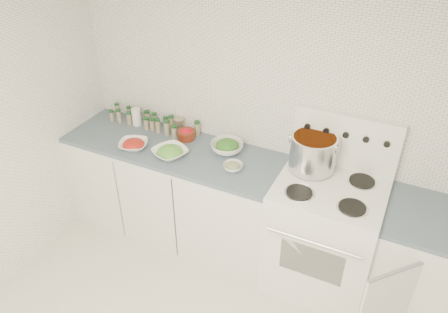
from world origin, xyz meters
TOP-DOWN VIEW (x-y plane):
  - room_walls at (0.00, 0.00)m, footprint 3.54×3.04m
  - counter_left at (-0.82, 1.19)m, footprint 1.85×0.62m
  - stove at (0.48, 1.19)m, footprint 0.76×0.70m
  - counter_right at (1.30, 1.19)m, footprint 0.89×0.92m
  - stock_pot at (0.29, 1.34)m, footprint 0.36×0.34m
  - bowl_tomato at (-1.10, 1.04)m, footprint 0.30×0.30m
  - bowl_snowpea at (-0.77, 1.07)m, footprint 0.34×0.34m
  - bowl_broccoli at (-0.40, 1.32)m, footprint 0.27×0.27m
  - bowl_zucchini at (-0.25, 1.12)m, footprint 0.16×0.16m
  - bowl_pepper at (-0.79, 1.36)m, footprint 0.15×0.15m
  - salt_canister at (-1.30, 1.37)m, footprint 0.09×0.09m
  - tin_can at (-0.91, 1.45)m, footprint 0.11×0.11m
  - spice_cluster at (-1.17, 1.39)m, footprint 0.88×0.16m

SIDE VIEW (x-z plane):
  - counter_right at x=1.30m, z-range 0.00..0.90m
  - counter_left at x=-0.82m, z-range 0.00..0.90m
  - stove at x=0.48m, z-range -0.18..1.18m
  - bowl_zucchini at x=-0.25m, z-range 0.90..0.96m
  - bowl_tomato at x=-1.10m, z-range 0.89..0.97m
  - bowl_snowpea at x=-0.77m, z-range 0.89..0.98m
  - bowl_pepper at x=-0.79m, z-range 0.90..0.99m
  - bowl_broccoli at x=-0.40m, z-range 0.90..1.00m
  - tin_can at x=-0.91m, z-range 0.90..1.01m
  - spice_cluster at x=-1.17m, z-range 0.89..1.03m
  - salt_canister at x=-1.30m, z-range 0.90..1.06m
  - stock_pot at x=0.29m, z-range 0.96..1.22m
  - room_walls at x=0.00m, z-range 0.30..2.82m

